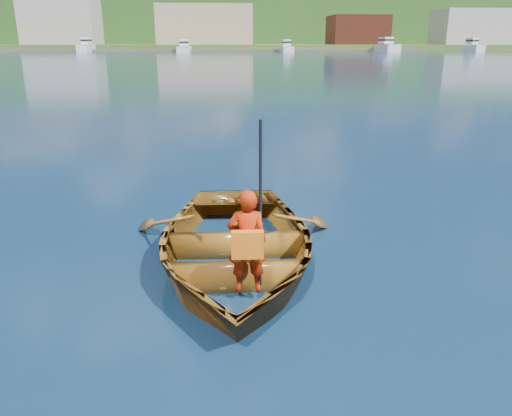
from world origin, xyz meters
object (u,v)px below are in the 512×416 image
(rowboat, at_px, (234,244))
(child_paddler, at_px, (247,241))
(dock, at_px, (223,50))
(marina_yachts, at_px, (238,47))

(rowboat, relative_size, child_paddler, 2.27)
(rowboat, bearing_deg, dock, 89.67)
(dock, distance_m, marina_yachts, 6.33)
(child_paddler, xyz_separation_m, dock, (0.73, 149.56, -0.29))
(rowboat, xyz_separation_m, marina_yachts, (4.99, 143.96, 1.12))
(marina_yachts, bearing_deg, child_paddler, -91.92)
(child_paddler, bearing_deg, marina_yachts, 88.08)
(rowboat, xyz_separation_m, child_paddler, (0.13, -0.90, 0.40))
(rowboat, height_order, marina_yachts, marina_yachts)
(child_paddler, xyz_separation_m, marina_yachts, (4.86, 144.87, 0.72))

